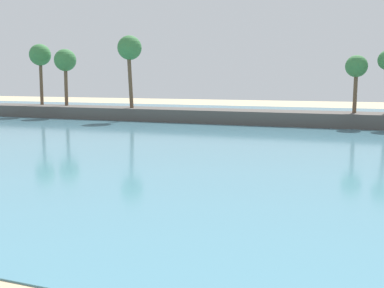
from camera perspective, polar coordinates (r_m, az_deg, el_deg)
name	(u,v)px	position (r m, az deg, el deg)	size (l,w,h in m)	color
sea	(315,130)	(55.98, 14.87, 1.65)	(220.00, 90.49, 0.06)	teal
palm_headland	(300,109)	(61.37, 13.05, 4.18)	(107.65, 6.09, 12.08)	#514C47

